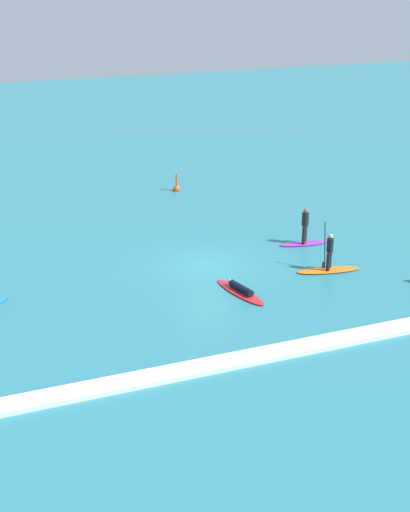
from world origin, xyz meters
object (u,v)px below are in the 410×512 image
(surfer_on_orange_board, at_px, (329,264))
(surfer_on_red_board, at_px, (240,290))
(marker_buoy, at_px, (177,188))
(surfer_on_purple_board, at_px, (305,234))

(surfer_on_orange_board, bearing_deg, surfer_on_red_board, 19.33)
(surfer_on_red_board, xyz_separation_m, marker_buoy, (2.24, 14.93, 0.05))
(marker_buoy, bearing_deg, surfer_on_orange_board, -80.29)
(marker_buoy, bearing_deg, surfer_on_red_board, -98.53)
(surfer_on_orange_board, bearing_deg, marker_buoy, -69.75)
(surfer_on_orange_board, height_order, surfer_on_red_board, surfer_on_orange_board)
(surfer_on_orange_board, xyz_separation_m, surfer_on_red_board, (-4.67, -0.72, -0.24))
(surfer_on_purple_board, height_order, surfer_on_red_board, surfer_on_purple_board)
(surfer_on_purple_board, height_order, marker_buoy, surfer_on_purple_board)
(surfer_on_red_board, bearing_deg, surfer_on_orange_board, -95.10)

